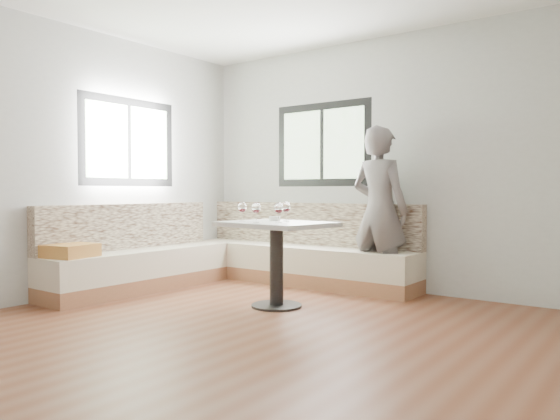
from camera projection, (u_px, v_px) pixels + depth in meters
name	position (u px, v px, depth m)	size (l,w,h in m)	color
room	(244.00, 149.00, 4.09)	(5.01, 5.01, 2.81)	brown
banquette	(230.00, 257.00, 6.27)	(2.90, 2.80, 0.95)	#976040
table	(276.00, 243.00, 5.13)	(1.05, 0.86, 0.80)	black
person	(380.00, 210.00, 5.77)	(0.65, 0.43, 1.78)	#665F5D
olive_ramekin	(275.00, 218.00, 5.32)	(0.11, 0.11, 0.04)	white
wine_glass_a	(242.00, 208.00, 5.20)	(0.08, 0.08, 0.19)	white
wine_glass_b	(256.00, 208.00, 4.99)	(0.08, 0.08, 0.19)	white
wine_glass_c	(279.00, 209.00, 4.91)	(0.08, 0.08, 0.19)	white
wine_glass_d	(286.00, 208.00, 5.21)	(0.08, 0.08, 0.19)	white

